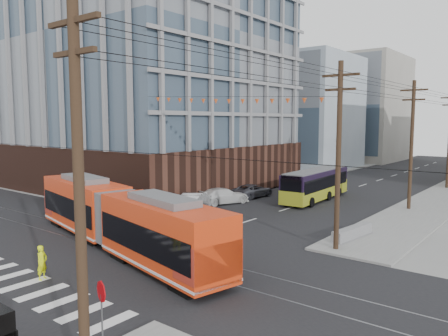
{
  "coord_description": "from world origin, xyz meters",
  "views": [
    {
      "loc": [
        18.76,
        -12.73,
        7.61
      ],
      "look_at": [
        -0.44,
        11.73,
        4.27
      ],
      "focal_mm": 35.0,
      "sensor_mm": 36.0,
      "label": 1
    }
  ],
  "objects": [
    {
      "name": "bg_bldg_nw_near",
      "position": [
        -17.0,
        52.0,
        9.0
      ],
      "size": [
        18.0,
        16.0,
        18.0
      ],
      "primitive_type": "cube",
      "color": "#8C99A5",
      "rests_on": "ground"
    },
    {
      "name": "utility_pole_near",
      "position": [
        8.5,
        -6.0,
        5.5
      ],
      "size": [
        0.3,
        0.3,
        11.0
      ],
      "primitive_type": "cylinder",
      "color": "black",
      "rests_on": "ground"
    },
    {
      "name": "jersey_barrier",
      "position": [
        8.3,
        14.02,
        0.42
      ],
      "size": [
        1.43,
        4.24,
        0.83
      ],
      "primitive_type": "cube",
      "rotation": [
        0.0,
        0.0,
        -0.12
      ],
      "color": "gray",
      "rests_on": "ground"
    },
    {
      "name": "city_bus",
      "position": [
        -0.01,
        25.57,
        1.53
      ],
      "size": [
        2.9,
        10.92,
        3.06
      ],
      "primitive_type": null,
      "rotation": [
        0.0,
        0.0,
        0.05
      ],
      "color": "black",
      "rests_on": "ground"
    },
    {
      "name": "pedestrian",
      "position": [
        -0.71,
        -2.12,
        0.84
      ],
      "size": [
        0.59,
        0.71,
        1.68
      ],
      "primitive_type": "imported",
      "rotation": [
        0.0,
        0.0,
        1.92
      ],
      "color": "#E7FE0D",
      "rests_on": "ground"
    },
    {
      "name": "stop_sign",
      "position": [
        7.36,
        -4.59,
        1.19
      ],
      "size": [
        0.9,
        0.9,
        2.38
      ],
      "primitive_type": null,
      "rotation": [
        0.0,
        0.0,
        -0.29
      ],
      "color": "#AA0005",
      "rests_on": "ground"
    },
    {
      "name": "bg_bldg_nw_far",
      "position": [
        -14.0,
        72.0,
        10.0
      ],
      "size": [
        16.0,
        18.0,
        20.0
      ],
      "primitive_type": "cube",
      "color": "gray",
      "rests_on": "ground"
    },
    {
      "name": "parked_car_white",
      "position": [
        -5.9,
        18.57,
        0.74
      ],
      "size": [
        3.71,
        5.48,
        1.47
      ],
      "primitive_type": "imported",
      "rotation": [
        0.0,
        0.0,
        2.78
      ],
      "color": "silver",
      "rests_on": "ground"
    },
    {
      "name": "streetcar",
      "position": [
        -1.99,
        3.47,
        1.87
      ],
      "size": [
        19.53,
        6.95,
        3.74
      ],
      "primitive_type": null,
      "rotation": [
        0.0,
        0.0,
        -0.22
      ],
      "color": "red",
      "rests_on": "ground"
    },
    {
      "name": "ground",
      "position": [
        0.0,
        0.0,
        0.0
      ],
      "size": [
        160.0,
        160.0,
        0.0
      ],
      "primitive_type": "plane",
      "color": "slate"
    },
    {
      "name": "parked_car_grey",
      "position": [
        -5.71,
        23.05,
        0.67
      ],
      "size": [
        2.52,
        4.94,
        1.34
      ],
      "primitive_type": "imported",
      "rotation": [
        0.0,
        0.0,
        3.08
      ],
      "color": "#44454F",
      "rests_on": "ground"
    },
    {
      "name": "office_building",
      "position": [
        -22.0,
        23.0,
        14.3
      ],
      "size": [
        30.0,
        25.0,
        28.6
      ],
      "primitive_type": "cube",
      "color": "#381E16",
      "rests_on": "ground"
    },
    {
      "name": "parked_car_silver",
      "position": [
        -5.79,
        14.58,
        0.81
      ],
      "size": [
        3.39,
        5.18,
        1.61
      ],
      "primitive_type": "imported",
      "rotation": [
        0.0,
        0.0,
        3.52
      ],
      "color": "#AEAEB0",
      "rests_on": "ground"
    }
  ]
}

